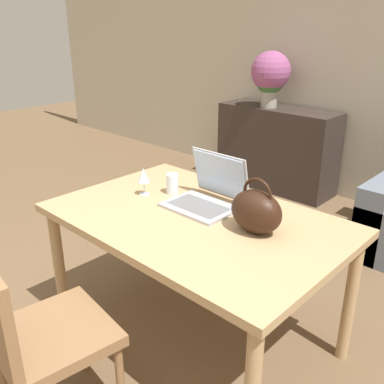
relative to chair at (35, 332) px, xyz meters
name	(u,v)px	position (x,y,z in m)	size (l,w,h in m)	color
dining_table	(196,230)	(0.08, 0.83, 0.17)	(1.43, 0.93, 0.73)	tan
chair	(35,332)	(0.00, 0.00, 0.00)	(0.49, 0.49, 0.85)	olive
sideboard	(276,148)	(-0.88, 3.07, -0.07)	(1.21, 0.40, 0.83)	#332823
laptop	(209,192)	(0.03, 0.99, 0.31)	(0.35, 0.32, 0.26)	#ADADB2
drinking_glass	(172,184)	(-0.21, 0.96, 0.30)	(0.07, 0.07, 0.11)	silver
wine_glass	(144,176)	(-0.31, 0.84, 0.35)	(0.07, 0.07, 0.15)	silver
handbag	(256,211)	(0.39, 0.90, 0.35)	(0.25, 0.17, 0.26)	black
flower_vase	(271,75)	(-0.97, 3.02, 0.65)	(0.38, 0.38, 0.53)	#9E998E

